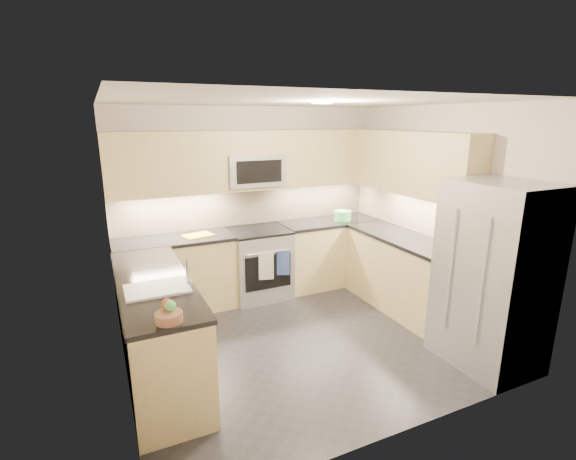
% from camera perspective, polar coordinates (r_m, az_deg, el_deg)
% --- Properties ---
extents(floor, '(3.60, 3.20, 0.00)m').
position_cam_1_polar(floor, '(4.75, 1.83, -14.55)').
color(floor, '#26272C').
rests_on(floor, ground).
extents(ceiling, '(3.60, 3.20, 0.02)m').
position_cam_1_polar(ceiling, '(4.14, 2.13, 17.18)').
color(ceiling, beige).
rests_on(ceiling, wall_back).
extents(wall_back, '(3.60, 0.02, 2.50)m').
position_cam_1_polar(wall_back, '(5.71, -5.29, 3.91)').
color(wall_back, beige).
rests_on(wall_back, floor).
extents(wall_front, '(3.60, 0.02, 2.50)m').
position_cam_1_polar(wall_front, '(3.01, 15.95, -6.88)').
color(wall_front, beige).
rests_on(wall_front, floor).
extents(wall_left, '(0.02, 3.20, 2.50)m').
position_cam_1_polar(wall_left, '(3.84, -22.76, -2.70)').
color(wall_left, beige).
rests_on(wall_left, floor).
extents(wall_right, '(0.02, 3.20, 2.50)m').
position_cam_1_polar(wall_right, '(5.32, 19.58, 2.26)').
color(wall_right, beige).
rests_on(wall_right, floor).
extents(base_cab_back_left, '(1.42, 0.60, 0.90)m').
position_cam_1_polar(base_cab_back_left, '(5.39, -15.02, -6.09)').
color(base_cab_back_left, '#CEBA7C').
rests_on(base_cab_back_left, floor).
extents(base_cab_back_right, '(1.42, 0.60, 0.90)m').
position_cam_1_polar(base_cab_back_right, '(6.10, 5.55, -3.15)').
color(base_cab_back_right, '#CEBA7C').
rests_on(base_cab_back_right, floor).
extents(base_cab_right, '(0.60, 1.70, 0.90)m').
position_cam_1_polar(base_cab_right, '(5.45, 15.47, -5.91)').
color(base_cab_right, '#CEBA7C').
rests_on(base_cab_right, floor).
extents(base_cab_peninsula, '(0.60, 2.00, 0.90)m').
position_cam_1_polar(base_cab_peninsula, '(4.16, -17.41, -12.80)').
color(base_cab_peninsula, '#CEBA7C').
rests_on(base_cab_peninsula, floor).
extents(countertop_back_left, '(1.42, 0.63, 0.04)m').
position_cam_1_polar(countertop_back_left, '(5.24, -15.36, -1.29)').
color(countertop_back_left, black).
rests_on(countertop_back_left, base_cab_back_left).
extents(countertop_back_right, '(1.42, 0.63, 0.04)m').
position_cam_1_polar(countertop_back_right, '(5.97, 5.67, 1.14)').
color(countertop_back_right, black).
rests_on(countertop_back_right, base_cab_back_right).
extents(countertop_right, '(0.63, 1.70, 0.04)m').
position_cam_1_polar(countertop_right, '(5.30, 15.82, -1.15)').
color(countertop_right, black).
rests_on(countertop_right, base_cab_right).
extents(countertop_peninsula, '(0.63, 2.00, 0.04)m').
position_cam_1_polar(countertop_peninsula, '(3.97, -17.94, -6.76)').
color(countertop_peninsula, black).
rests_on(countertop_peninsula, base_cab_peninsula).
extents(upper_cab_back, '(3.60, 0.35, 0.75)m').
position_cam_1_polar(upper_cab_back, '(5.47, -4.81, 9.52)').
color(upper_cab_back, '#CEBA7C').
rests_on(upper_cab_back, wall_back).
extents(upper_cab_right, '(0.35, 1.95, 0.75)m').
position_cam_1_polar(upper_cab_right, '(5.31, 16.68, 8.79)').
color(upper_cab_right, '#CEBA7C').
rests_on(upper_cab_right, wall_right).
extents(backsplash_back, '(3.60, 0.01, 0.51)m').
position_cam_1_polar(backsplash_back, '(5.72, -5.26, 3.36)').
color(backsplash_back, tan).
rests_on(backsplash_back, wall_back).
extents(backsplash_right, '(0.01, 2.30, 0.51)m').
position_cam_1_polar(backsplash_right, '(5.64, 16.34, 2.66)').
color(backsplash_right, tan).
rests_on(backsplash_right, wall_right).
extents(gas_range, '(0.76, 0.65, 0.91)m').
position_cam_1_polar(gas_range, '(5.63, -3.98, -4.64)').
color(gas_range, '#ABADB3').
rests_on(gas_range, floor).
extents(range_cooktop, '(0.76, 0.65, 0.03)m').
position_cam_1_polar(range_cooktop, '(5.49, -4.06, -0.11)').
color(range_cooktop, black).
rests_on(range_cooktop, gas_range).
extents(oven_door_glass, '(0.62, 0.02, 0.45)m').
position_cam_1_polar(oven_door_glass, '(5.34, -2.70, -5.77)').
color(oven_door_glass, black).
rests_on(oven_door_glass, gas_range).
extents(oven_handle, '(0.60, 0.02, 0.02)m').
position_cam_1_polar(oven_handle, '(5.23, -2.65, -3.08)').
color(oven_handle, '#B2B5BA').
rests_on(oven_handle, gas_range).
extents(microwave, '(0.76, 0.40, 0.40)m').
position_cam_1_polar(microwave, '(5.46, -4.69, 8.19)').
color(microwave, '#9A9CA1').
rests_on(microwave, upper_cab_back).
extents(microwave_door, '(0.60, 0.01, 0.28)m').
position_cam_1_polar(microwave_door, '(5.27, -3.91, 7.96)').
color(microwave_door, black).
rests_on(microwave_door, microwave).
extents(refrigerator, '(0.70, 0.90, 1.80)m').
position_cam_1_polar(refrigerator, '(4.42, 26.27, -5.65)').
color(refrigerator, '#A2A5AA').
rests_on(refrigerator, floor).
extents(fridge_handle_left, '(0.02, 0.02, 1.20)m').
position_cam_1_polar(fridge_handle_left, '(4.02, 24.96, -6.70)').
color(fridge_handle_left, '#B2B5BA').
rests_on(fridge_handle_left, refrigerator).
extents(fridge_handle_right, '(0.02, 0.02, 1.20)m').
position_cam_1_polar(fridge_handle_right, '(4.24, 21.29, -5.21)').
color(fridge_handle_right, '#B2B5BA').
rests_on(fridge_handle_right, refrigerator).
extents(sink_basin, '(0.52, 0.38, 0.16)m').
position_cam_1_polar(sink_basin, '(3.75, -17.39, -8.65)').
color(sink_basin, white).
rests_on(sink_basin, base_cab_peninsula).
extents(faucet, '(0.03, 0.03, 0.28)m').
position_cam_1_polar(faucet, '(3.71, -13.65, -5.30)').
color(faucet, silver).
rests_on(faucet, countertop_peninsula).
extents(utensil_bowl, '(0.29, 0.29, 0.14)m').
position_cam_1_polar(utensil_bowl, '(5.98, 7.50, 1.97)').
color(utensil_bowl, '#54C45D').
rests_on(utensil_bowl, countertop_back_right).
extents(cutting_board, '(0.39, 0.32, 0.01)m').
position_cam_1_polar(cutting_board, '(5.27, -12.19, -0.71)').
color(cutting_board, orange).
rests_on(cutting_board, countertop_back_left).
extents(fruit_basket, '(0.24, 0.24, 0.07)m').
position_cam_1_polar(fruit_basket, '(3.14, -15.98, -11.40)').
color(fruit_basket, '#8F5E43').
rests_on(fruit_basket, countertop_peninsula).
extents(fruit_apple, '(0.08, 0.08, 0.08)m').
position_cam_1_polar(fruit_apple, '(3.16, -16.23, -9.68)').
color(fruit_apple, '#BC3715').
rests_on(fruit_apple, fruit_basket).
extents(fruit_pear, '(0.08, 0.08, 0.08)m').
position_cam_1_polar(fruit_pear, '(3.12, -15.81, -9.93)').
color(fruit_pear, '#54C45B').
rests_on(fruit_pear, fruit_basket).
extents(dish_towel_check, '(0.19, 0.06, 0.35)m').
position_cam_1_polar(dish_towel_check, '(5.26, -3.00, -4.96)').
color(dish_towel_check, silver).
rests_on(dish_towel_check, oven_handle).
extents(dish_towel_blue, '(0.15, 0.08, 0.31)m').
position_cam_1_polar(dish_towel_blue, '(5.34, -0.66, -4.61)').
color(dish_towel_blue, '#2F4682').
rests_on(dish_towel_blue, oven_handle).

